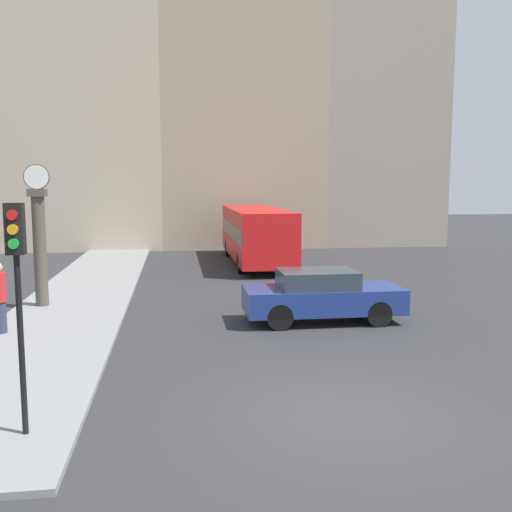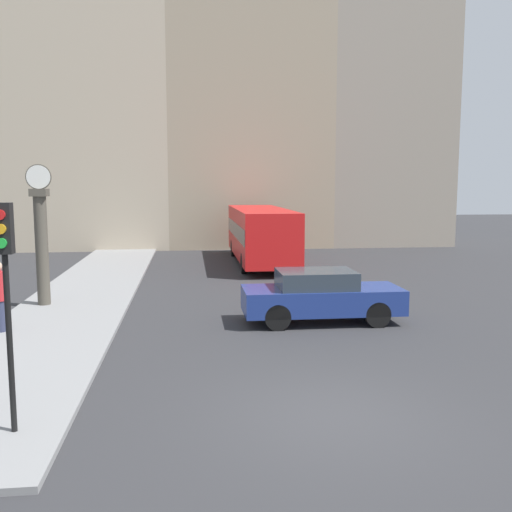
% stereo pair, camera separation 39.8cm
% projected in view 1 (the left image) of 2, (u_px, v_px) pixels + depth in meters
% --- Properties ---
extents(ground_plane, '(120.00, 120.00, 0.00)m').
position_uv_depth(ground_plane, '(342.00, 415.00, 9.73)').
color(ground_plane, '#2D2D30').
extents(sidewalk_corner, '(3.46, 27.41, 0.11)m').
position_uv_depth(sidewalk_corner, '(85.00, 292.00, 20.39)').
color(sidewalk_corner, gray).
rests_on(sidewalk_corner, ground_plane).
extents(building_row, '(28.22, 5.00, 15.36)m').
position_uv_depth(building_row, '(221.00, 125.00, 35.40)').
color(building_row, '#B7A88E').
rests_on(building_row, ground_plane).
extents(sedan_car, '(4.47, 1.73, 1.49)m').
position_uv_depth(sedan_car, '(322.00, 295.00, 16.18)').
color(sedan_car, navy).
rests_on(sedan_car, ground_plane).
extents(bus_distant, '(2.47, 9.71, 2.71)m').
position_uv_depth(bus_distant, '(256.00, 232.00, 27.96)').
color(bus_distant, red).
rests_on(bus_distant, ground_plane).
extents(traffic_light_near, '(0.26, 0.24, 3.53)m').
position_uv_depth(traffic_light_near, '(17.00, 270.00, 8.42)').
color(traffic_light_near, black).
rests_on(traffic_light_near, sidewalk_corner).
extents(street_clock, '(0.78, 0.51, 4.41)m').
position_uv_depth(street_clock, '(39.00, 240.00, 17.70)').
color(street_clock, '#4C473D').
rests_on(street_clock, sidewalk_corner).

